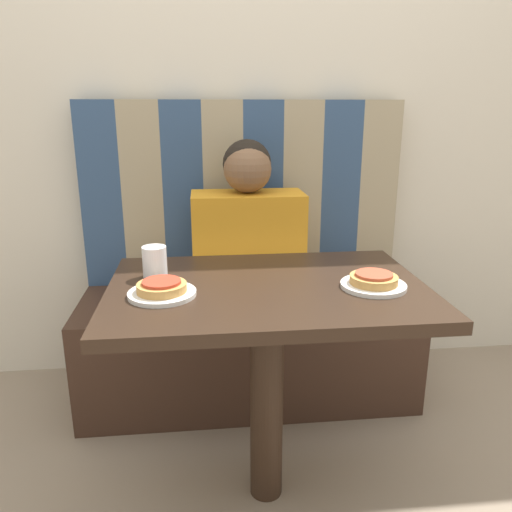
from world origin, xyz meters
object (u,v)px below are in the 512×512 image
object	(u,v)px
person	(248,227)
drinking_cup	(155,262)
plate_right	(373,285)
pizza_left	(162,286)
pizza_right	(374,279)
plate_left	(162,294)

from	to	relation	value
person	drinking_cup	distance (m)	0.59
plate_right	drinking_cup	size ratio (longest dim) A/B	1.95
person	drinking_cup	size ratio (longest dim) A/B	6.78
pizza_left	pizza_right	distance (m)	0.58
plate_left	person	bearing A→B (deg)	66.13
plate_left	pizza_left	world-z (taller)	pizza_left
plate_left	drinking_cup	xyz separation A→B (m)	(-0.03, 0.16, 0.04)
plate_right	person	bearing A→B (deg)	113.87
plate_left	pizza_right	world-z (taller)	pizza_right
pizza_left	drinking_cup	world-z (taller)	drinking_cup
pizza_right	drinking_cup	bearing A→B (deg)	165.60
person	plate_left	size ratio (longest dim) A/B	3.47
plate_left	pizza_left	bearing A→B (deg)	-90.00
person	pizza_left	bearing A→B (deg)	-113.87
drinking_cup	plate_right	bearing A→B (deg)	-14.40
plate_left	pizza_right	xyz separation A→B (m)	(0.58, -0.00, 0.02)
person	pizza_left	size ratio (longest dim) A/B	4.77
plate_left	pizza_left	size ratio (longest dim) A/B	1.37
plate_left	plate_right	distance (m)	0.58
drinking_cup	pizza_right	bearing A→B (deg)	-14.40
person	pizza_left	xyz separation A→B (m)	(-0.29, -0.65, 0.00)
pizza_left	drinking_cup	distance (m)	0.16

